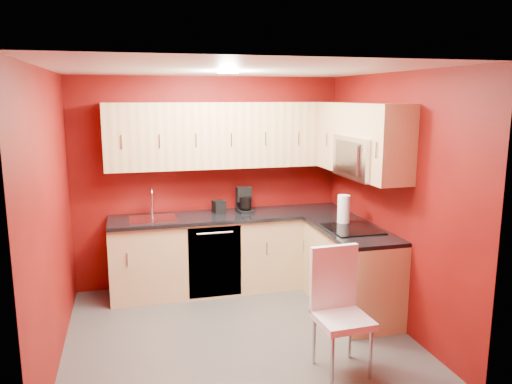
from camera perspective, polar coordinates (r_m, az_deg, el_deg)
name	(u,v)px	position (r m, az deg, el deg)	size (l,w,h in m)	color
floor	(237,334)	(5.03, -2.17, -15.92)	(3.20, 3.20, 0.00)	#444240
ceiling	(235,69)	(4.49, -2.41, 13.85)	(3.20, 3.20, 0.00)	white
wall_back	(209,182)	(6.05, -5.34, 1.16)	(3.20, 3.20, 0.00)	maroon
wall_front	(287,259)	(3.20, 3.53, -7.62)	(3.20, 3.20, 0.00)	maroon
wall_left	(51,219)	(4.55, -22.41, -2.87)	(3.00, 3.00, 0.00)	maroon
wall_right	(392,200)	(5.18, 15.29, -0.83)	(3.00, 3.00, 0.00)	maroon
base_cabinets_back	(231,253)	(5.99, -2.83, -6.94)	(2.80, 0.60, 0.87)	#D2B878
base_cabinets_right	(351,271)	(5.47, 10.78, -8.88)	(0.60, 1.30, 0.87)	#D2B878
countertop_back	(231,216)	(5.85, -2.84, -2.74)	(2.80, 0.63, 0.04)	black
countertop_right	(352,230)	(5.32, 10.88, -4.33)	(0.63, 1.27, 0.04)	black
upper_cabinets_back	(228,135)	(5.84, -3.21, 6.53)	(2.80, 0.35, 0.75)	tan
upper_cabinets_right	(359,133)	(5.40, 11.67, 6.63)	(0.35, 1.55, 0.75)	tan
microwave	(366,157)	(5.19, 12.44, 3.91)	(0.42, 0.76, 0.42)	silver
cooktop	(353,229)	(5.28, 11.00, -4.16)	(0.50, 0.55, 0.01)	black
sink	(153,216)	(5.75, -11.70, -2.65)	(0.52, 0.42, 0.35)	silver
dishwasher_front	(215,262)	(5.68, -4.71, -7.98)	(0.60, 0.02, 0.82)	black
downlight	(228,72)	(4.79, -3.19, 13.48)	(0.20, 0.20, 0.01)	white
coffee_maker	(245,200)	(5.92, -1.24, -0.91)	(0.18, 0.23, 0.29)	black
napkin_holder	(219,206)	(5.94, -4.27, -1.66)	(0.13, 0.13, 0.14)	black
paper_towel	(344,209)	(5.46, 10.00, -1.98)	(0.18, 0.18, 0.31)	white
dining_chair	(343,313)	(4.27, 9.89, -13.46)	(0.42, 0.44, 1.04)	white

